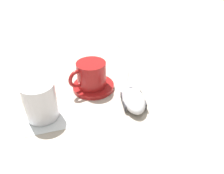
# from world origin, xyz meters

# --- Properties ---
(ground_plane) EXTENTS (3.00, 3.00, 0.00)m
(ground_plane) POSITION_xyz_m (0.00, 0.00, 0.00)
(ground_plane) COLOR #B2A899
(saucer) EXTENTS (0.12, 0.12, 0.01)m
(saucer) POSITION_xyz_m (0.00, -0.06, 0.01)
(saucer) COLOR maroon
(saucer) RESTS_ON ground
(coffee_cup) EXTENTS (0.08, 0.11, 0.07)m
(coffee_cup) POSITION_xyz_m (-0.00, -0.05, 0.05)
(coffee_cup) COLOR maroon
(coffee_cup) RESTS_ON saucer
(computer_mouse) EXTENTS (0.12, 0.08, 0.04)m
(computer_mouse) POSITION_xyz_m (-0.11, -0.14, 0.02)
(computer_mouse) COLOR silver
(computer_mouse) RESTS_ON ground
(mouse_cable) EXTENTS (0.35, 0.09, 0.00)m
(mouse_cable) POSITION_xyz_m (0.12, -0.20, 0.00)
(mouse_cable) COLOR gray
(mouse_cable) RESTS_ON ground
(napkin_under_glass) EXTENTS (0.12, 0.12, 0.00)m
(napkin_under_glass) POSITION_xyz_m (-0.08, 0.09, 0.00)
(napkin_under_glass) COLOR white
(napkin_under_glass) RESTS_ON ground
(drinking_glass) EXTENTS (0.08, 0.08, 0.09)m
(drinking_glass) POSITION_xyz_m (-0.08, 0.09, 0.05)
(drinking_glass) COLOR silver
(drinking_glass) RESTS_ON napkin_under_glass
(napkin_spare) EXTENTS (0.16, 0.16, 0.00)m
(napkin_spare) POSITION_xyz_m (0.10, 0.15, 0.00)
(napkin_spare) COLOR white
(napkin_spare) RESTS_ON ground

